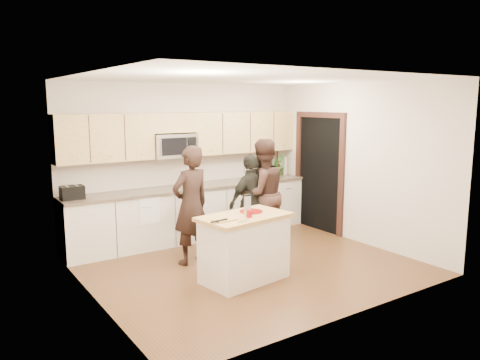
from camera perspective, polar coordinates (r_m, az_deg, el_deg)
floor at (r=7.02m, az=1.04°, el=-10.30°), size 4.50×4.50×0.00m
room_shell at (r=6.64m, az=1.09°, el=3.90°), size 4.52×4.02×2.71m
back_cabinetry at (r=8.27m, az=-5.69°, el=-3.90°), size 4.50×0.66×0.94m
upper_cabinetry at (r=8.21m, az=-6.12°, el=5.69°), size 4.50×0.33×0.75m
microwave at (r=8.04m, az=-8.14°, el=4.19°), size 0.76×0.41×0.40m
doorway at (r=8.81m, az=9.64°, el=1.38°), size 0.06×1.25×2.20m
framed_picture at (r=9.42m, az=3.88°, el=2.76°), size 0.30×0.03×0.38m
dish_towel at (r=7.64m, az=-11.35°, el=-2.62°), size 0.34×0.60×0.48m
island at (r=6.31m, az=0.53°, el=-8.23°), size 1.28×0.85×0.90m
red_plate at (r=6.36m, az=1.36°, el=-3.85°), size 0.31×0.31×0.02m
box_grater at (r=6.12m, az=0.91°, el=-2.99°), size 0.09×0.05×0.27m
drink_glass at (r=6.06m, az=1.14°, el=-4.13°), size 0.07×0.07×0.10m
cutting_board at (r=5.91m, az=-1.88°, el=-4.87°), size 0.30×0.22×0.02m
tongs at (r=5.81m, az=-2.56°, el=-4.96°), size 0.26×0.07×0.02m
knife at (r=5.83m, az=0.33°, el=-4.96°), size 0.19×0.05×0.01m
toaster at (r=7.41m, az=-19.78°, el=-1.45°), size 0.33×0.22×0.21m
bottle_cluster at (r=9.08m, az=3.97°, el=1.48°), size 0.78×0.19×0.39m
orchid at (r=9.22m, az=4.80°, el=1.85°), size 0.31×0.30×0.44m
woman_left at (r=6.91m, az=-6.00°, el=-3.07°), size 0.71×0.54×1.76m
woman_center at (r=7.63m, az=2.66°, el=-1.70°), size 0.92×0.74×1.80m
woman_right at (r=7.52m, az=1.45°, el=-2.77°), size 0.96×0.49×1.56m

